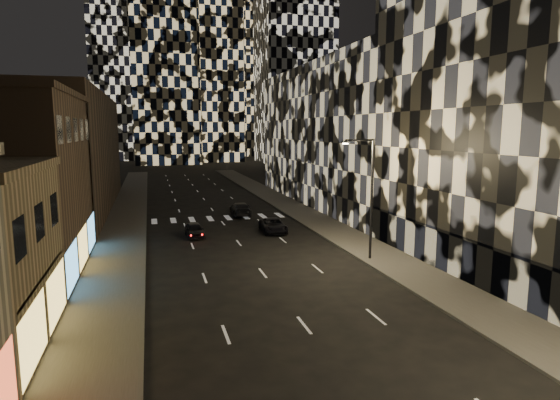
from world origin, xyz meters
TOP-DOWN VIEW (x-y plane):
  - sidewalk_left at (-10.00, 50.00)m, footprint 4.00×120.00m
  - sidewalk_right at (10.00, 50.00)m, footprint 4.00×120.00m
  - curb_left at (-7.90, 50.00)m, footprint 0.20×120.00m
  - curb_right at (7.90, 50.00)m, footprint 0.20×120.00m
  - retail_filler_left at (-17.00, 60.00)m, footprint 10.00×40.00m
  - midrise_base at (12.30, 24.50)m, footprint 0.60×25.00m
  - midrise_filler_right at (20.00, 57.00)m, footprint 16.00×40.00m
  - streetlight_far at (8.35, 30.00)m, footprint 2.55×0.25m
  - car_dark_midlane at (-3.49, 41.40)m, footprint 1.77×3.92m
  - car_dark_oncoming at (2.64, 51.07)m, footprint 2.42×5.26m
  - car_dark_rightlane at (4.00, 41.34)m, footprint 2.47×4.89m

SIDE VIEW (x-z plane):
  - sidewalk_left at x=-10.00m, z-range 0.00..0.15m
  - sidewalk_right at x=10.00m, z-range 0.00..0.15m
  - curb_left at x=-7.90m, z-range 0.00..0.15m
  - curb_right at x=7.90m, z-range 0.00..0.15m
  - car_dark_midlane at x=-3.49m, z-range 0.00..1.31m
  - car_dark_rightlane at x=4.00m, z-range 0.00..1.33m
  - car_dark_oncoming at x=2.64m, z-range 0.00..1.49m
  - midrise_base at x=12.30m, z-range 0.00..3.00m
  - streetlight_far at x=8.35m, z-range 0.85..9.85m
  - retail_filler_left at x=-17.00m, z-range 0.00..14.00m
  - midrise_filler_right at x=20.00m, z-range 0.00..18.00m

